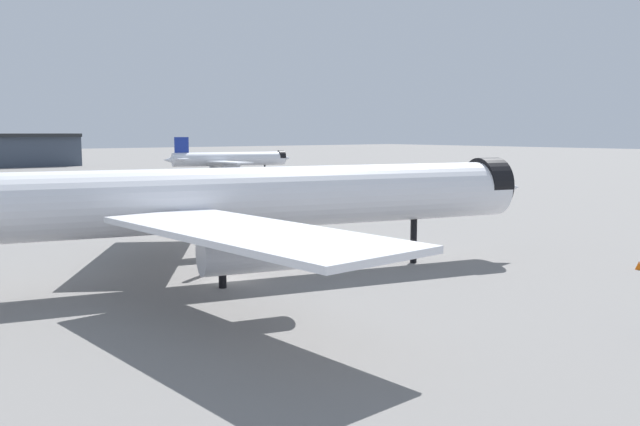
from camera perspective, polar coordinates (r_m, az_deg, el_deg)
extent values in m
plane|color=slate|center=(55.10, -7.63, -5.74)|extent=(900.00, 900.00, 0.00)
cylinder|color=white|center=(54.84, -6.61, 1.24)|extent=(50.67, 17.57, 5.11)
cone|color=white|center=(66.85, 14.79, 2.07)|extent=(6.68, 6.24, 5.00)
cylinder|color=black|center=(66.19, 14.11, 2.38)|extent=(3.50, 5.57, 5.16)
cube|color=white|center=(67.58, -13.27, 1.62)|extent=(19.17, 23.75, 0.41)
cylinder|color=#B7BAC1|center=(65.30, -11.74, 0.00)|extent=(7.61, 4.49, 2.81)
cube|color=white|center=(40.47, -6.08, -1.67)|extent=(9.61, 23.42, 0.41)
cylinder|color=#B7BAC1|center=(43.70, -5.61, -3.27)|extent=(7.61, 4.49, 2.81)
cylinder|color=black|center=(62.16, 8.00, -2.38)|extent=(0.61, 0.61, 4.08)
cylinder|color=black|center=(57.37, -9.77, -3.20)|extent=(0.61, 0.61, 4.08)
cylinder|color=black|center=(52.26, -8.35, -4.16)|extent=(0.61, 0.61, 4.08)
cylinder|color=silver|center=(183.00, -7.71, 4.60)|extent=(30.95, 11.48, 3.71)
cone|color=silver|center=(187.73, -3.13, 4.71)|extent=(4.87, 4.55, 3.64)
cone|color=silver|center=(179.48, -12.50, 4.46)|extent=(5.56, 4.64, 3.52)
cylinder|color=black|center=(187.46, -3.34, 4.79)|extent=(2.57, 4.05, 3.75)
cube|color=silver|center=(190.94, -9.12, 4.53)|extent=(11.73, 14.43, 0.30)
cylinder|color=#B7BAC1|center=(189.55, -8.77, 4.15)|extent=(4.72, 3.08, 2.04)
cube|color=silver|center=(173.86, -7.70, 4.33)|extent=(5.75, 14.22, 0.30)
cylinder|color=#B7BAC1|center=(175.73, -7.60, 3.96)|extent=(4.72, 3.08, 2.04)
cube|color=navy|center=(179.87, -11.75, 5.43)|extent=(3.69, 1.31, 5.94)
cube|color=silver|center=(183.47, -12.15, 4.63)|extent=(4.12, 6.11, 0.22)
cube|color=silver|center=(176.18, -11.68, 4.56)|extent=(4.12, 6.11, 0.22)
cylinder|color=black|center=(186.05, -4.74, 3.65)|extent=(0.45, 0.45, 2.97)
cylinder|color=black|center=(184.63, -8.32, 3.58)|extent=(0.45, 0.45, 2.97)
cylinder|color=black|center=(180.87, -8.00, 3.51)|extent=(0.45, 0.45, 2.97)
cube|color=black|center=(85.45, -17.73, -1.28)|extent=(2.41, 1.51, 0.20)
cube|color=beige|center=(85.35, -17.75, -0.75)|extent=(2.41, 1.51, 1.40)
sphere|color=black|center=(86.49, -17.30, -1.24)|extent=(0.44, 0.44, 0.44)
sphere|color=black|center=(85.10, -16.94, -1.35)|extent=(0.44, 0.44, 0.44)
sphere|color=black|center=(85.85, -18.50, -1.34)|extent=(0.44, 0.44, 0.44)
sphere|color=black|center=(84.45, -18.16, -1.46)|extent=(0.44, 0.44, 0.44)
cone|color=#F2600C|center=(65.21, 25.60, -4.05)|extent=(0.60, 0.60, 0.75)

